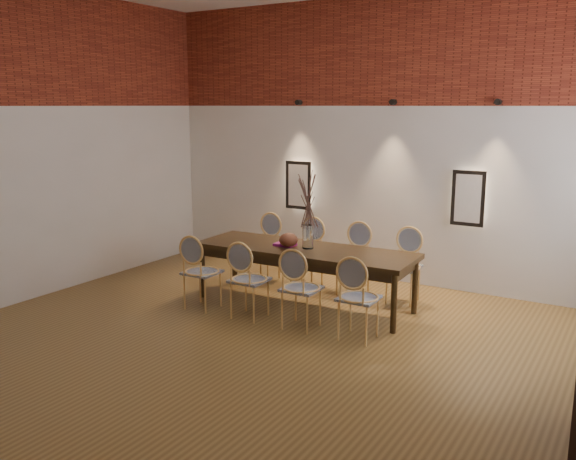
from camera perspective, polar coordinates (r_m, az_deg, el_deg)
The scene contains 22 objects.
floor at distance 6.27m, azimuth -4.68°, elevation -12.14°, with size 7.00×7.00×0.02m, color brown.
wall_back at distance 8.87m, azimuth 8.77°, elevation 8.18°, with size 7.00×0.10×4.00m, color silver.
wall_left at distance 8.36m, azimuth -25.23°, elevation 7.01°, with size 0.10×7.00×4.00m, color silver.
brick_band_back at distance 8.82m, azimuth 8.85°, elevation 16.28°, with size 7.00×0.02×1.50m, color maroon.
niche_left at distance 9.42m, azimuth 1.07°, elevation 4.23°, with size 0.36×0.06×0.66m, color #FFEAC6.
niche_right at distance 8.43m, azimuth 16.55°, elevation 2.87°, with size 0.36×0.06×0.66m, color #FFEAC6.
spot_fixture_left at distance 9.32m, azimuth 1.01°, elevation 11.85°, with size 0.08×0.08×0.10m, color black.
spot_fixture_mid at distance 8.66m, azimuth 9.80°, elevation 11.71°, with size 0.08×0.08×0.10m, color black.
spot_fixture_right at distance 8.25m, azimuth 19.05°, elevation 11.26°, with size 0.08×0.08×0.10m, color black.
dining_table at distance 7.76m, azimuth 1.54°, elevation -4.38°, with size 2.82×0.91×0.75m, color #31200E.
chair_near_a at distance 7.69m, azimuth -8.04°, elevation -3.90°, with size 0.44×0.44×0.94m, color #E6B667, non-canonical shape.
chair_near_b at distance 7.30m, azimuth -3.63°, elevation -4.66°, with size 0.44×0.44×0.94m, color #E6B667, non-canonical shape.
chair_near_c at distance 6.95m, azimuth 1.26°, elevation -5.47°, with size 0.44×0.44×0.94m, color #E6B667, non-canonical shape.
chair_near_d at distance 6.66m, azimuth 6.63°, elevation -6.31°, with size 0.44×0.44×0.94m, color #E6B667, non-canonical shape.
chair_far_a at distance 8.86m, azimuth -2.27°, elevation -1.72°, with size 0.44×0.44×0.94m, color #E6B667, non-canonical shape.
chair_far_b at distance 8.52m, azimuth 1.77°, elevation -2.26°, with size 0.44×0.44×0.94m, color #E6B667, non-canonical shape.
chair_far_c at distance 8.22m, azimuth 6.12°, elevation -2.83°, with size 0.44×0.44×0.94m, color #E6B667, non-canonical shape.
chair_far_d at distance 7.98m, azimuth 10.76°, elevation -3.42°, with size 0.44×0.44×0.94m, color #E6B667, non-canonical shape.
vase at distance 7.61m, azimuth 1.88°, elevation -0.62°, with size 0.14×0.14×0.30m, color silver.
dried_branches at distance 7.52m, azimuth 1.90°, elevation 2.73°, with size 0.50×0.50×0.70m, color brown, non-canonical shape.
bowl at distance 7.69m, azimuth 0.04°, elevation -0.93°, with size 0.24×0.24×0.18m, color #5D2B19.
book at distance 7.78m, azimuth -0.28°, elevation -1.36°, with size 0.26×0.18×0.03m, color #8D1473.
Camera 1 is at (3.39, -4.63, 2.51)m, focal length 38.00 mm.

